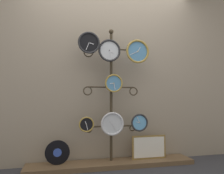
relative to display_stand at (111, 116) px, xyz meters
name	(u,v)px	position (x,y,z in m)	size (l,w,h in m)	color
shop_wall	(109,63)	(0.00, 0.16, 0.75)	(4.40, 0.04, 2.80)	gray
low_shelf	(112,164)	(0.00, -0.06, -0.62)	(2.20, 0.36, 0.06)	brown
display_stand	(111,116)	(0.00, 0.00, 0.00)	(0.77, 0.39, 1.85)	#382D1E
clock_top_left	(89,43)	(-0.32, -0.11, 0.96)	(0.29, 0.04, 0.29)	black
clock_top_center	(109,51)	(-0.04, -0.09, 0.88)	(0.30, 0.04, 0.30)	silver
clock_top_right	(138,52)	(0.34, -0.12, 0.88)	(0.33, 0.04, 0.33)	#4C84B2
clock_middle_center	(114,83)	(0.02, -0.08, 0.44)	(0.24, 0.04, 0.24)	#4C84B2
clock_bottom_left	(86,124)	(-0.35, -0.09, -0.09)	(0.20, 0.04, 0.20)	black
clock_bottom_center	(112,124)	(-0.01, -0.10, -0.09)	(0.31, 0.04, 0.31)	silver
clock_bottom_right	(139,123)	(0.37, -0.09, -0.09)	(0.24, 0.04, 0.24)	#60A8DB
vinyl_record	(57,153)	(-0.70, -0.05, -0.44)	(0.31, 0.01, 0.31)	black
picture_frame	(149,147)	(0.52, -0.06, -0.43)	(0.49, 0.02, 0.32)	olive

